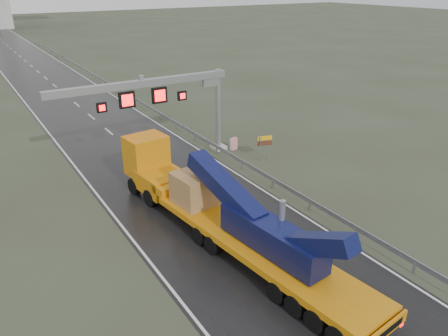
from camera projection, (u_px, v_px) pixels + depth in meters
ground at (286, 282)px, 22.31m from camera, size 400.00×400.00×0.00m
road at (77, 105)px, 53.38m from camera, size 11.00×200.00×0.02m
guardrail at (156, 111)px, 48.30m from camera, size 0.20×140.00×1.40m
sign_gantry at (167, 95)px, 35.06m from camera, size 14.90×1.20×7.42m
heavy_haul_truck at (208, 202)px, 26.23m from camera, size 5.29×20.94×4.87m
exit_sign_pair at (265, 143)px, 36.70m from camera, size 1.22×0.45×2.17m
striped_barrier at (234, 144)px, 39.30m from camera, size 0.69×0.44×1.08m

